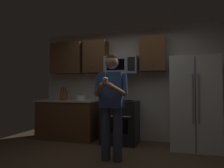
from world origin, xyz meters
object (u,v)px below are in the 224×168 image
(refrigerator, at_px, (193,103))
(knife_block, at_px, (64,95))
(cupcake, at_px, (105,80))
(oven_range, at_px, (120,122))
(person, at_px, (111,99))
(microwave, at_px, (122,65))
(bowl_large_white, at_px, (81,98))

(refrigerator, xyz_separation_m, knife_block, (-2.89, 0.01, 0.13))
(refrigerator, relative_size, cupcake, 10.35)
(oven_range, height_order, cupcake, cupcake)
(person, bearing_deg, oven_range, 96.86)
(oven_range, xyz_separation_m, cupcake, (0.14, -1.48, 0.83))
(microwave, distance_m, bowl_large_white, 1.23)
(oven_range, distance_m, bowl_large_white, 1.10)
(refrigerator, height_order, cupcake, refrigerator)
(microwave, xyz_separation_m, knife_block, (-1.39, -0.15, -0.69))
(microwave, xyz_separation_m, cupcake, (0.14, -1.60, -0.43))
(knife_block, bearing_deg, person, -36.38)
(oven_range, distance_m, refrigerator, 1.56)
(oven_range, height_order, microwave, microwave)
(microwave, xyz_separation_m, refrigerator, (1.50, -0.16, -0.82))
(knife_block, relative_size, bowl_large_white, 1.33)
(person, bearing_deg, refrigerator, 39.30)
(oven_range, bearing_deg, bowl_large_white, 179.12)
(refrigerator, xyz_separation_m, person, (-1.36, -1.11, 0.10))
(refrigerator, xyz_separation_m, bowl_large_white, (-2.47, 0.05, 0.08))
(refrigerator, bearing_deg, oven_range, 178.50)
(microwave, bearing_deg, refrigerator, -6.03)
(oven_range, relative_size, microwave, 1.26)
(refrigerator, xyz_separation_m, cupcake, (-1.36, -1.44, 0.39))
(cupcake, bearing_deg, oven_range, 95.34)
(knife_block, bearing_deg, refrigerator, -0.20)
(person, bearing_deg, knife_block, 143.62)
(person, bearing_deg, microwave, 96.22)
(refrigerator, distance_m, person, 1.76)
(oven_range, bearing_deg, microwave, 89.98)
(refrigerator, relative_size, knife_block, 5.63)
(microwave, height_order, knife_block, microwave)
(knife_block, relative_size, cupcake, 1.84)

